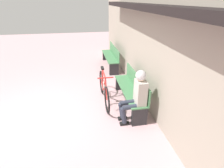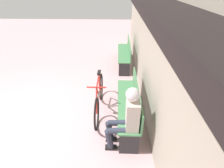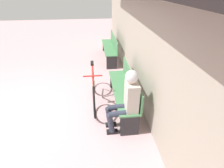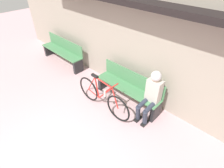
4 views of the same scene
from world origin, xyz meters
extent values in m
plane|color=#C69EA3|center=(0.00, 0.00, 0.00)|extent=(24.00, 24.00, 0.00)
cube|color=#9E9384|center=(0.00, 2.68, 1.60)|extent=(12.00, 0.12, 3.20)
cube|color=black|center=(0.00, 2.40, 2.50)|extent=(6.60, 0.44, 0.12)
cube|color=#477F51|center=(-0.12, 2.19, 0.46)|extent=(1.90, 0.42, 0.03)
cube|color=#477F51|center=(-0.12, 2.38, 0.68)|extent=(1.90, 0.03, 0.40)
cube|color=#232326|center=(-1.02, 2.19, 0.22)|extent=(0.10, 0.36, 0.45)
cube|color=#232326|center=(0.78, 2.19, 0.22)|extent=(0.10, 0.36, 0.45)
torus|color=black|center=(-0.93, 1.54, 0.35)|extent=(0.71, 0.04, 0.71)
torus|color=black|center=(0.14, 1.54, 0.35)|extent=(0.71, 0.04, 0.71)
cylinder|color=red|center=(-0.34, 1.54, 0.88)|extent=(0.58, 0.03, 0.07)
cylinder|color=red|center=(-0.28, 1.54, 0.58)|extent=(0.50, 0.03, 0.60)
cylinder|color=red|center=(-0.57, 1.54, 0.59)|extent=(0.14, 0.03, 0.62)
cylinder|color=red|center=(-0.72, 1.54, 0.32)|extent=(0.41, 0.03, 0.09)
cylinder|color=red|center=(-0.78, 1.54, 0.63)|extent=(0.32, 0.02, 0.56)
cylinder|color=red|center=(0.05, 1.54, 0.61)|extent=(0.22, 0.03, 0.52)
cube|color=black|center=(-0.63, 1.54, 0.92)|extent=(0.20, 0.07, 0.05)
cylinder|color=red|center=(-0.05, 1.54, 0.88)|extent=(0.03, 0.40, 0.03)
cylinder|color=beige|center=(-0.28, 1.54, 0.58)|extent=(0.07, 0.07, 0.17)
cylinder|color=#2D3342|center=(0.52, 1.99, 0.47)|extent=(0.11, 0.39, 0.13)
cylinder|color=#2D3342|center=(0.52, 1.83, 0.26)|extent=(0.11, 0.17, 0.42)
cube|color=black|center=(0.52, 1.86, 0.03)|extent=(0.10, 0.22, 0.06)
cylinder|color=#2D3342|center=(0.72, 1.99, 0.47)|extent=(0.11, 0.39, 0.13)
cylinder|color=#2D3342|center=(0.72, 1.83, 0.26)|extent=(0.11, 0.17, 0.42)
cube|color=black|center=(0.72, 1.86, 0.03)|extent=(0.10, 0.22, 0.06)
cube|color=#B7B2A8|center=(0.62, 2.23, 0.76)|extent=(0.34, 0.22, 0.57)
sphere|color=beige|center=(0.62, 2.21, 1.15)|extent=(0.20, 0.20, 0.20)
sphere|color=silver|center=(0.62, 2.21, 1.18)|extent=(0.23, 0.23, 0.23)
cube|color=#477F51|center=(-3.19, 2.19, 0.46)|extent=(1.99, 0.42, 0.03)
cube|color=#477F51|center=(-3.19, 2.38, 0.68)|extent=(1.99, 0.03, 0.40)
cube|color=#232326|center=(-4.13, 2.19, 0.22)|extent=(0.10, 0.36, 0.45)
cube|color=#232326|center=(-2.24, 2.19, 0.22)|extent=(0.10, 0.36, 0.45)
camera|label=1|loc=(3.88, 0.98, 2.65)|focal=28.00mm
camera|label=2|loc=(2.94, 1.95, 2.75)|focal=28.00mm
camera|label=3|loc=(3.20, 1.57, 2.56)|focal=28.00mm
camera|label=4|loc=(2.07, -0.69, 3.29)|focal=28.00mm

